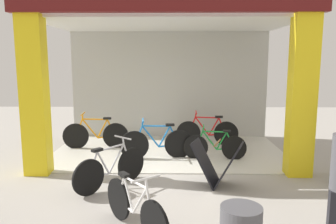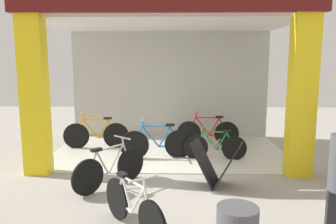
% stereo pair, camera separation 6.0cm
% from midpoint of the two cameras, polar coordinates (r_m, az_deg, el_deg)
% --- Properties ---
extents(ground_plane, '(19.46, 19.46, 0.00)m').
position_cam_midpoint_polar(ground_plane, '(6.91, -0.37, -10.57)').
color(ground_plane, '#9E9991').
rests_on(ground_plane, ground).
extents(shop_facade, '(5.93, 3.68, 3.96)m').
position_cam_midpoint_polar(shop_facade, '(8.22, -0.12, 7.58)').
color(shop_facade, beige).
rests_on(shop_facade, ground).
extents(bicycle_inside_0, '(1.70, 0.47, 0.94)m').
position_cam_midpoint_polar(bicycle_inside_0, '(8.94, -12.38, -3.76)').
color(bicycle_inside_0, black).
rests_on(bicycle_inside_0, ground).
extents(bicycle_inside_1, '(1.71, 0.47, 0.94)m').
position_cam_midpoint_polar(bicycle_inside_1, '(7.85, -2.12, -5.31)').
color(bicycle_inside_1, black).
rests_on(bicycle_inside_1, ground).
extents(bicycle_inside_2, '(1.45, 0.40, 0.80)m').
position_cam_midpoint_polar(bicycle_inside_2, '(7.85, 7.81, -5.81)').
color(bicycle_inside_2, black).
rests_on(bicycle_inside_2, ground).
extents(bicycle_inside_3, '(1.68, 0.46, 0.92)m').
position_cam_midpoint_polar(bicycle_inside_3, '(9.12, 6.56, -3.40)').
color(bicycle_inside_3, black).
rests_on(bicycle_inside_3, ground).
extents(bicycle_parked_0, '(0.97, 1.26, 0.85)m').
position_cam_midpoint_polar(bicycle_parked_0, '(4.68, -6.09, -15.97)').
color(bicycle_parked_0, black).
rests_on(bicycle_parked_0, ground).
extents(bicycle_parked_1, '(1.08, 1.27, 0.89)m').
position_cam_midpoint_polar(bicycle_parked_1, '(6.23, -10.01, -9.46)').
color(bicycle_parked_1, black).
rests_on(bicycle_parked_1, ground).
extents(sandwich_board_sign, '(1.02, 0.80, 0.84)m').
position_cam_midpoint_polar(sandwich_board_sign, '(6.25, 8.06, -8.79)').
color(sandwich_board_sign, black).
rests_on(sandwich_board_sign, ground).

